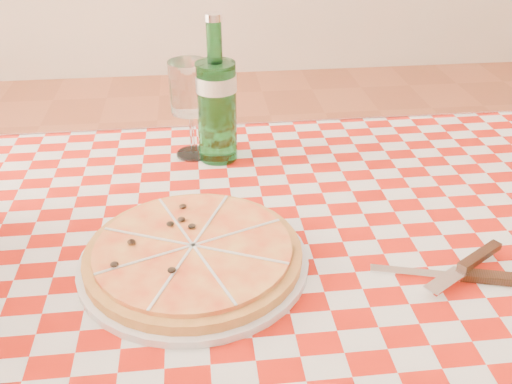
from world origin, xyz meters
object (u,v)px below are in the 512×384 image
water_bottle (216,90)px  dining_table (273,298)px  wine_glass (190,110)px  pizza_plate (193,253)px

water_bottle → dining_table: bearing=-77.7°
wine_glass → water_bottle: bearing=-20.3°
dining_table → pizza_plate: pizza_plate is taller
dining_table → water_bottle: bearing=102.3°
water_bottle → wine_glass: 0.07m
water_bottle → pizza_plate: bearing=-99.3°
dining_table → pizza_plate: (-0.12, -0.03, 0.12)m
dining_table → pizza_plate: size_ratio=3.72×
pizza_plate → wine_glass: 0.35m
pizza_plate → wine_glass: (0.01, 0.34, 0.07)m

